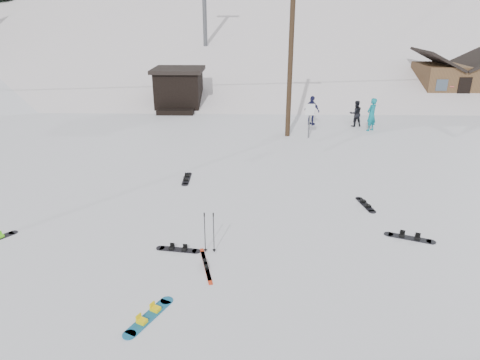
{
  "coord_description": "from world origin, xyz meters",
  "views": [
    {
      "loc": [
        -0.02,
        -8.73,
        6.42
      ],
      "look_at": [
        -0.34,
        3.85,
        1.4
      ],
      "focal_mm": 32.0,
      "sensor_mm": 36.0,
      "label": 1
    }
  ],
  "objects_px": {
    "cabin": "(452,81)",
    "hero_skis": "(206,265)",
    "hero_snowboard": "(149,316)",
    "utility_pole": "(291,47)"
  },
  "relations": [
    {
      "from": "cabin",
      "to": "hero_snowboard",
      "type": "height_order",
      "value": "cabin"
    },
    {
      "from": "hero_skis",
      "to": "cabin",
      "type": "bearing_deg",
      "value": 40.94
    },
    {
      "from": "utility_pole",
      "to": "hero_skis",
      "type": "distance_m",
      "value": 14.1
    },
    {
      "from": "hero_snowboard",
      "to": "utility_pole",
      "type": "bearing_deg",
      "value": 10.8
    },
    {
      "from": "cabin",
      "to": "hero_skis",
      "type": "xyz_separation_m",
      "value": [
        -16.19,
        -22.91,
        -1.46
      ]
    },
    {
      "from": "utility_pole",
      "to": "hero_snowboard",
      "type": "xyz_separation_m",
      "value": [
        -4.26,
        -15.02,
        -4.65
      ]
    },
    {
      "from": "cabin",
      "to": "hero_skis",
      "type": "distance_m",
      "value": 28.09
    },
    {
      "from": "hero_snowboard",
      "to": "hero_skis",
      "type": "distance_m",
      "value": 2.36
    },
    {
      "from": "utility_pole",
      "to": "hero_snowboard",
      "type": "bearing_deg",
      "value": -105.84
    },
    {
      "from": "cabin",
      "to": "hero_snowboard",
      "type": "relative_size",
      "value": 3.68
    }
  ]
}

